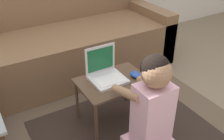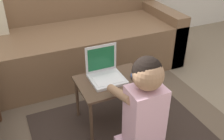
# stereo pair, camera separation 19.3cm
# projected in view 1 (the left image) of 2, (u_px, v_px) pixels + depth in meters

# --- Properties ---
(ground_plane) EXTENTS (16.00, 16.00, 0.00)m
(ground_plane) POSITION_uv_depth(u_px,v_px,m) (122.00, 123.00, 2.07)
(ground_plane) COLOR #7F705B
(area_rug) EXTENTS (1.74, 1.51, 0.01)m
(area_rug) POSITION_uv_depth(u_px,v_px,m) (128.00, 136.00, 1.95)
(area_rug) COLOR brown
(area_rug) RESTS_ON ground_plane
(couch) EXTENTS (2.23, 0.86, 0.82)m
(couch) POSITION_uv_depth(u_px,v_px,m) (60.00, 45.00, 2.63)
(couch) COLOR brown
(couch) RESTS_ON ground_plane
(laptop_desk) EXTENTS (0.51, 0.37, 0.38)m
(laptop_desk) POSITION_uv_depth(u_px,v_px,m) (113.00, 86.00, 1.94)
(laptop_desk) COLOR #4C3828
(laptop_desk) RESTS_ON ground_plane
(laptop) EXTENTS (0.24, 0.23, 0.24)m
(laptop) POSITION_uv_depth(u_px,v_px,m) (106.00, 74.00, 1.92)
(laptop) COLOR silver
(laptop) RESTS_ON laptop_desk
(computer_mouse) EXTENTS (0.07, 0.10, 0.04)m
(computer_mouse) POSITION_uv_depth(u_px,v_px,m) (136.00, 75.00, 1.96)
(computer_mouse) COLOR #234CB2
(computer_mouse) RESTS_ON laptop_desk
(person_seated) EXTENTS (0.29, 0.42, 0.77)m
(person_seated) POSITION_uv_depth(u_px,v_px,m) (152.00, 112.00, 1.61)
(person_seated) COLOR #E5B2CC
(person_seated) RESTS_ON ground_plane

